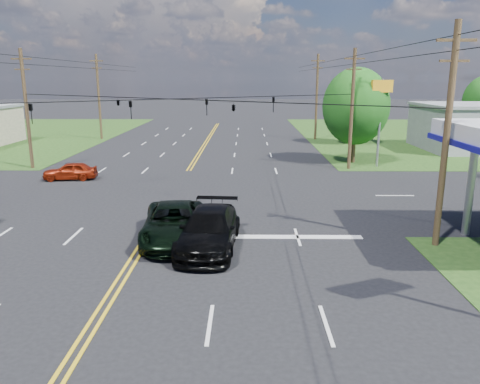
{
  "coord_description": "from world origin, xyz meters",
  "views": [
    {
      "loc": [
        4.56,
        -16.7,
        7.21
      ],
      "look_at": [
        4.29,
        6.0,
        1.68
      ],
      "focal_mm": 35.0,
      "sensor_mm": 36.0,
      "label": 1
    }
  ],
  "objects_px": {
    "pole_nw": "(26,108)",
    "pickup_dkgreen": "(174,223)",
    "pole_left_far": "(99,96)",
    "pole_right_far": "(317,96)",
    "tree_right_b": "(353,106)",
    "suv_black": "(209,230)",
    "tree_right_a": "(356,106)",
    "pole_ne": "(352,108)",
    "pole_se": "(447,135)"
  },
  "relations": [
    {
      "from": "pole_nw",
      "to": "pickup_dkgreen",
      "type": "height_order",
      "value": "pole_nw"
    },
    {
      "from": "pole_left_far",
      "to": "pole_right_far",
      "type": "distance_m",
      "value": 26.0
    },
    {
      "from": "tree_right_b",
      "to": "suv_black",
      "type": "height_order",
      "value": "tree_right_b"
    },
    {
      "from": "pole_nw",
      "to": "pole_right_far",
      "type": "relative_size",
      "value": 0.95
    },
    {
      "from": "tree_right_a",
      "to": "pickup_dkgreen",
      "type": "distance_m",
      "value": 24.44
    },
    {
      "from": "pole_left_far",
      "to": "tree_right_b",
      "type": "height_order",
      "value": "pole_left_far"
    },
    {
      "from": "pole_right_far",
      "to": "tree_right_b",
      "type": "xyz_separation_m",
      "value": [
        3.5,
        -4.0,
        -0.95
      ]
    },
    {
      "from": "tree_right_a",
      "to": "tree_right_b",
      "type": "bearing_deg",
      "value": 78.23
    },
    {
      "from": "pole_nw",
      "to": "tree_right_a",
      "type": "xyz_separation_m",
      "value": [
        27.0,
        3.0,
        -0.05
      ]
    },
    {
      "from": "pole_se",
      "to": "pole_left_far",
      "type": "xyz_separation_m",
      "value": [
        -26.0,
        37.0,
        0.25
      ]
    },
    {
      "from": "tree_right_a",
      "to": "pickup_dkgreen",
      "type": "height_order",
      "value": "tree_right_a"
    },
    {
      "from": "pole_nw",
      "to": "pole_ne",
      "type": "xyz_separation_m",
      "value": [
        26.0,
        0.0,
        0.0
      ]
    },
    {
      "from": "pole_nw",
      "to": "pole_ne",
      "type": "relative_size",
      "value": 1.0
    },
    {
      "from": "pole_right_far",
      "to": "tree_right_a",
      "type": "xyz_separation_m",
      "value": [
        1.0,
        -16.0,
        -0.3
      ]
    },
    {
      "from": "pole_nw",
      "to": "pole_left_far",
      "type": "distance_m",
      "value": 19.0
    },
    {
      "from": "pole_se",
      "to": "pole_right_far",
      "type": "bearing_deg",
      "value": 90.0
    },
    {
      "from": "pole_se",
      "to": "pole_ne",
      "type": "relative_size",
      "value": 1.0
    },
    {
      "from": "pole_ne",
      "to": "pole_right_far",
      "type": "relative_size",
      "value": 0.95
    },
    {
      "from": "pole_nw",
      "to": "tree_right_a",
      "type": "height_order",
      "value": "pole_nw"
    },
    {
      "from": "pole_nw",
      "to": "tree_right_b",
      "type": "xyz_separation_m",
      "value": [
        29.5,
        15.0,
        -0.7
      ]
    },
    {
      "from": "pole_nw",
      "to": "pole_ne",
      "type": "bearing_deg",
      "value": 0.0
    },
    {
      "from": "pole_left_far",
      "to": "tree_right_a",
      "type": "bearing_deg",
      "value": -30.65
    },
    {
      "from": "pole_se",
      "to": "pole_ne",
      "type": "bearing_deg",
      "value": 90.0
    },
    {
      "from": "pole_left_far",
      "to": "pickup_dkgreen",
      "type": "bearing_deg",
      "value": -68.57
    },
    {
      "from": "pole_nw",
      "to": "suv_black",
      "type": "height_order",
      "value": "pole_nw"
    },
    {
      "from": "pole_right_far",
      "to": "pole_se",
      "type": "bearing_deg",
      "value": -90.0
    },
    {
      "from": "pole_ne",
      "to": "pickup_dkgreen",
      "type": "height_order",
      "value": "pole_ne"
    },
    {
      "from": "pole_se",
      "to": "pickup_dkgreen",
      "type": "height_order",
      "value": "pole_se"
    },
    {
      "from": "pickup_dkgreen",
      "to": "pole_left_far",
      "type": "bearing_deg",
      "value": 105.89
    },
    {
      "from": "tree_right_a",
      "to": "suv_black",
      "type": "distance_m",
      "value": 24.46
    },
    {
      "from": "pole_nw",
      "to": "suv_black",
      "type": "relative_size",
      "value": 1.63
    },
    {
      "from": "pole_nw",
      "to": "pole_right_far",
      "type": "height_order",
      "value": "pole_right_far"
    },
    {
      "from": "pole_ne",
      "to": "pole_left_far",
      "type": "height_order",
      "value": "pole_left_far"
    },
    {
      "from": "tree_right_a",
      "to": "tree_right_b",
      "type": "distance_m",
      "value": 12.27
    },
    {
      "from": "pole_se",
      "to": "tree_right_b",
      "type": "relative_size",
      "value": 1.34
    },
    {
      "from": "pole_left_far",
      "to": "tree_right_b",
      "type": "bearing_deg",
      "value": -7.72
    },
    {
      "from": "pole_right_far",
      "to": "tree_right_a",
      "type": "relative_size",
      "value": 1.22
    },
    {
      "from": "pole_se",
      "to": "pole_right_far",
      "type": "relative_size",
      "value": 0.95
    },
    {
      "from": "pole_left_far",
      "to": "pole_nw",
      "type": "bearing_deg",
      "value": -90.0
    },
    {
      "from": "pole_se",
      "to": "pole_left_far",
      "type": "relative_size",
      "value": 0.95
    },
    {
      "from": "suv_black",
      "to": "tree_right_a",
      "type": "bearing_deg",
      "value": 66.9
    },
    {
      "from": "pole_right_far",
      "to": "suv_black",
      "type": "relative_size",
      "value": 1.72
    },
    {
      "from": "pole_ne",
      "to": "pole_left_far",
      "type": "distance_m",
      "value": 32.2
    },
    {
      "from": "pickup_dkgreen",
      "to": "suv_black",
      "type": "bearing_deg",
      "value": -35.83
    },
    {
      "from": "pole_ne",
      "to": "tree_right_b",
      "type": "bearing_deg",
      "value": 76.87
    },
    {
      "from": "pole_se",
      "to": "pickup_dkgreen",
      "type": "relative_size",
      "value": 1.6
    },
    {
      "from": "pole_ne",
      "to": "tree_right_a",
      "type": "height_order",
      "value": "pole_ne"
    },
    {
      "from": "pole_se",
      "to": "pole_ne",
      "type": "xyz_separation_m",
      "value": [
        0.0,
        18.0,
        0.0
      ]
    },
    {
      "from": "pole_ne",
      "to": "pole_right_far",
      "type": "bearing_deg",
      "value": 90.0
    },
    {
      "from": "tree_right_a",
      "to": "pickup_dkgreen",
      "type": "xyz_separation_m",
      "value": [
        -12.68,
        -20.5,
        -4.04
      ]
    }
  ]
}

